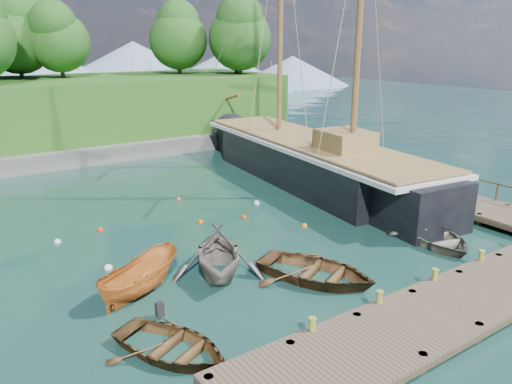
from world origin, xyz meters
TOP-DOWN VIEW (x-y plane):
  - ground at (0.00, 0.00)m, footprint 160.00×160.00m
  - dock_near at (2.00, -6.50)m, footprint 20.00×3.20m
  - dock_east at (11.50, 7.00)m, footprint 3.20×24.00m
  - bollard_0 at (-4.00, -5.10)m, footprint 0.26×0.26m
  - bollard_1 at (-1.00, -5.10)m, footprint 0.26×0.26m
  - bollard_2 at (2.00, -5.10)m, footprint 0.26×0.26m
  - bollard_3 at (5.00, -5.10)m, footprint 0.26×0.26m
  - rowboat_0 at (-7.74, -2.97)m, footprint 4.29×4.82m
  - rowboat_1 at (-3.87, 0.84)m, footprint 5.31×5.56m
  - rowboat_2 at (-0.87, -1.72)m, footprint 5.21×5.87m
  - rowboat_3 at (6.20, -2.02)m, footprint 4.38×5.22m
  - motorboat_orange at (-7.08, 1.15)m, footprint 4.23×3.12m
  - cabin_boat_white at (10.00, 1.10)m, footprint 2.66×4.84m
  - schooner at (8.44, 9.50)m, footprint 8.10×29.58m
  - mooring_buoy_0 at (-7.35, 4.00)m, footprint 0.35×0.35m
  - mooring_buoy_1 at (-1.53, 6.65)m, footprint 0.31×0.31m
  - mooring_buoy_2 at (0.77, 6.00)m, footprint 0.31×0.31m
  - mooring_buoy_3 at (2.72, 7.62)m, footprint 0.36×0.36m
  - mooring_buoy_4 at (-6.24, 8.49)m, footprint 0.32×0.32m
  - mooring_buoy_5 at (-0.72, 10.89)m, footprint 0.29×0.29m
  - mooring_buoy_6 at (-8.39, 8.14)m, footprint 0.33×0.33m
  - mooring_buoy_7 at (2.60, 3.15)m, footprint 0.32×0.32m
  - distant_ridge at (4.30, 70.00)m, footprint 117.00×40.00m

SIDE VIEW (x-z plane):
  - ground at x=0.00m, z-range 0.00..0.00m
  - bollard_0 at x=-4.00m, z-range -0.23..0.23m
  - bollard_1 at x=-1.00m, z-range -0.23..0.23m
  - bollard_2 at x=2.00m, z-range -0.23..0.23m
  - bollard_3 at x=5.00m, z-range -0.23..0.23m
  - rowboat_0 at x=-7.74m, z-range -0.41..0.41m
  - rowboat_1 at x=-3.87m, z-range -1.14..1.14m
  - rowboat_2 at x=-0.87m, z-range -0.50..0.50m
  - rowboat_3 at x=6.20m, z-range -0.46..0.46m
  - motorboat_orange at x=-7.08m, z-range -0.77..0.77m
  - cabin_boat_white at x=10.00m, z-range -0.88..0.88m
  - mooring_buoy_0 at x=-7.35m, z-range -0.18..0.18m
  - mooring_buoy_1 at x=-1.53m, z-range -0.15..0.15m
  - mooring_buoy_2 at x=0.77m, z-range -0.15..0.15m
  - mooring_buoy_3 at x=2.72m, z-range -0.18..0.18m
  - mooring_buoy_4 at x=-6.24m, z-range -0.16..0.16m
  - mooring_buoy_5 at x=-0.72m, z-range -0.15..0.15m
  - mooring_buoy_6 at x=-8.39m, z-range -0.17..0.17m
  - mooring_buoy_7 at x=2.60m, z-range -0.16..0.16m
  - dock_near at x=2.00m, z-range -0.12..0.98m
  - dock_east at x=11.50m, z-range -0.12..0.98m
  - schooner at x=8.44m, z-range -9.81..12.26m
  - distant_ridge at x=4.30m, z-range -0.65..9.35m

